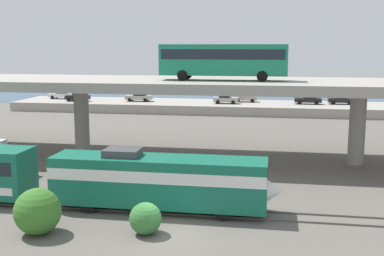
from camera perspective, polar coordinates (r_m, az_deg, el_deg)
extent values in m
plane|color=#605B54|center=(29.72, -2.58, -12.25)|extent=(260.00, 260.00, 0.00)
cube|color=#59544C|center=(32.66, -1.36, -10.08)|extent=(110.00, 0.12, 0.12)
cube|color=#59544C|center=(34.08, -0.86, -9.22)|extent=(110.00, 0.12, 0.12)
cube|color=#14664C|center=(33.10, -3.94, -6.16)|extent=(14.52, 3.00, 3.20)
cube|color=white|center=(32.94, -3.95, -5.19)|extent=(14.52, 3.04, 0.77)
cone|color=white|center=(32.31, 8.78, -7.24)|extent=(1.98, 2.85, 2.85)
cube|color=black|center=(32.03, 6.17, -5.07)|extent=(1.98, 2.70, 1.02)
cube|color=#3F3F42|center=(33.30, -8.12, -2.85)|extent=(2.40, 1.80, 0.50)
cylinder|color=black|center=(34.11, 4.14, -8.48)|extent=(0.96, 0.18, 0.96)
cylinder|color=black|center=(31.57, 3.66, -9.99)|extent=(0.96, 0.18, 0.96)
cylinder|color=black|center=(36.07, -10.48, -7.61)|extent=(0.96, 0.18, 0.96)
cylinder|color=black|center=(33.68, -12.08, -8.92)|extent=(0.96, 0.18, 0.96)
cube|color=#9E998E|center=(47.46, 2.50, 5.07)|extent=(96.00, 12.04, 0.93)
cylinder|color=#9E998E|center=(51.41, -12.75, 0.82)|extent=(1.50, 1.50, 6.86)
cylinder|color=#9E998E|center=(48.17, 18.73, -0.03)|extent=(1.50, 1.50, 6.86)
cube|color=#197A56|center=(46.72, 3.68, 7.96)|extent=(12.00, 2.55, 2.90)
cube|color=black|center=(46.71, 3.69, 8.60)|extent=(11.52, 2.59, 0.93)
cube|color=black|center=(46.46, 11.08, 8.22)|extent=(0.08, 2.30, 1.74)
cylinder|color=black|center=(47.75, 8.29, 6.17)|extent=(1.00, 0.26, 1.00)
cylinder|color=black|center=(45.33, 8.20, 5.99)|extent=(1.00, 0.26, 1.00)
cylinder|color=black|center=(48.51, -0.59, 6.32)|extent=(1.00, 0.26, 1.00)
cylinder|color=black|center=(46.13, -1.12, 6.15)|extent=(1.00, 0.26, 1.00)
cube|color=black|center=(44.06, -20.07, -3.60)|extent=(2.00, 2.30, 2.00)
cylinder|color=black|center=(45.35, -19.64, -4.51)|extent=(0.88, 0.28, 0.88)
cylinder|color=black|center=(43.53, -21.04, -5.17)|extent=(0.88, 0.28, 0.88)
cube|color=#9E998E|center=(82.80, 5.52, 2.40)|extent=(77.42, 11.15, 1.51)
cube|color=black|center=(83.08, 13.38, 3.20)|extent=(4.36, 1.74, 0.70)
cube|color=#1E232B|center=(83.03, 13.55, 3.60)|extent=(1.92, 1.54, 0.48)
cylinder|color=black|center=(82.21, 12.46, 2.92)|extent=(0.64, 0.20, 0.64)
cylinder|color=black|center=(83.86, 12.41, 3.05)|extent=(0.64, 0.20, 0.64)
cylinder|color=black|center=(82.39, 14.34, 2.86)|extent=(0.64, 0.20, 0.64)
cylinder|color=black|center=(84.03, 14.26, 2.99)|extent=(0.64, 0.20, 0.64)
cube|color=black|center=(84.32, 17.04, 3.13)|extent=(4.23, 1.81, 0.70)
cube|color=#1E232B|center=(84.23, 16.91, 3.53)|extent=(1.86, 1.59, 0.48)
cylinder|color=black|center=(85.38, 17.83, 2.93)|extent=(0.64, 0.20, 0.64)
cylinder|color=black|center=(83.69, 17.99, 2.79)|extent=(0.64, 0.20, 0.64)
cylinder|color=black|center=(85.05, 16.08, 2.99)|extent=(0.64, 0.20, 0.64)
cylinder|color=black|center=(83.35, 16.20, 2.86)|extent=(0.64, 0.20, 0.64)
cube|color=#9E998C|center=(84.49, 6.25, 3.51)|extent=(4.00, 1.73, 0.70)
cube|color=#1E232B|center=(84.45, 6.12, 3.91)|extent=(1.76, 1.53, 0.48)
cylinder|color=black|center=(85.29, 7.12, 3.31)|extent=(0.64, 0.20, 0.64)
cylinder|color=black|center=(83.65, 7.06, 3.19)|extent=(0.64, 0.20, 0.64)
cylinder|color=black|center=(85.43, 5.45, 3.35)|extent=(0.64, 0.20, 0.64)
cylinder|color=black|center=(83.80, 5.36, 3.23)|extent=(0.64, 0.20, 0.64)
cube|color=black|center=(87.32, -13.22, 3.50)|extent=(4.08, 1.72, 0.70)
cube|color=#1E232B|center=(87.18, -13.11, 3.89)|extent=(1.80, 1.52, 0.48)
cylinder|color=black|center=(87.11, -14.18, 3.22)|extent=(0.64, 0.20, 0.64)
cylinder|color=black|center=(88.60, -13.76, 3.34)|extent=(0.64, 0.20, 0.64)
cylinder|color=black|center=(86.12, -12.64, 3.21)|extent=(0.64, 0.20, 0.64)
cylinder|color=black|center=(87.62, -12.24, 3.33)|extent=(0.64, 0.20, 0.64)
cube|color=silver|center=(92.09, -14.99, 3.73)|extent=(4.54, 1.75, 0.70)
cube|color=#1E232B|center=(91.94, -14.87, 4.10)|extent=(2.00, 1.54, 0.48)
cylinder|color=black|center=(91.97, -15.99, 3.46)|extent=(0.64, 0.20, 0.64)
cylinder|color=black|center=(93.46, -15.55, 3.58)|extent=(0.64, 0.20, 0.64)
cylinder|color=black|center=(90.79, -14.39, 3.46)|extent=(0.64, 0.20, 0.64)
cylinder|color=black|center=(92.30, -13.97, 3.57)|extent=(0.64, 0.20, 0.64)
cube|color=#9E998C|center=(85.41, -6.24, 3.57)|extent=(4.52, 1.86, 0.70)
cube|color=#1E232B|center=(85.29, -6.10, 3.96)|extent=(1.99, 1.63, 0.48)
cylinder|color=black|center=(85.00, -7.31, 3.28)|extent=(0.64, 0.20, 0.64)
cylinder|color=black|center=(86.68, -6.97, 3.41)|extent=(0.64, 0.20, 0.64)
cylinder|color=black|center=(84.23, -5.48, 3.26)|extent=(0.64, 0.20, 0.64)
cylinder|color=black|center=(85.92, -5.17, 3.39)|extent=(0.64, 0.20, 0.64)
cube|color=#9E998C|center=(81.72, 3.99, 3.33)|extent=(4.05, 1.88, 0.70)
cube|color=#1E232B|center=(81.68, 3.85, 3.75)|extent=(1.78, 1.65, 0.48)
cylinder|color=black|center=(82.53, 4.92, 3.14)|extent=(0.64, 0.20, 0.64)
cylinder|color=black|center=(80.76, 4.81, 3.00)|extent=(0.64, 0.20, 0.64)
cylinder|color=black|center=(82.77, 3.18, 3.18)|extent=(0.64, 0.20, 0.64)
cylinder|color=black|center=(81.01, 3.04, 3.04)|extent=(0.64, 0.20, 0.64)
cube|color=#2D5170|center=(105.69, 6.44, 3.52)|extent=(140.00, 36.00, 0.01)
sphere|color=#377428|center=(30.59, -17.59, -9.27)|extent=(2.79, 2.79, 2.79)
sphere|color=#377937|center=(29.46, -5.46, -10.48)|extent=(1.92, 1.92, 1.92)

